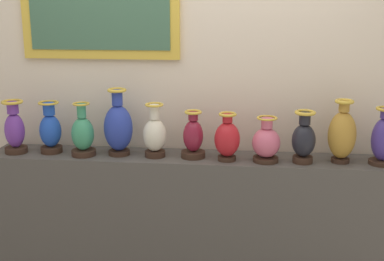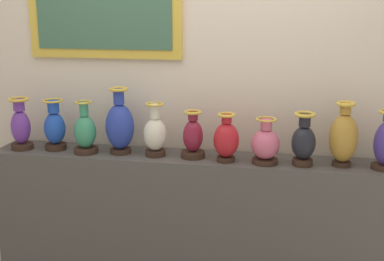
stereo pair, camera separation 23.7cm
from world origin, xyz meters
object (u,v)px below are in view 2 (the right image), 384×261
vase_crimson (226,140)px  vase_ochre (343,137)px  vase_jade (85,133)px  vase_onyx (304,142)px  vase_rose (265,144)px  vase_cobalt (120,126)px  vase_burgundy (193,138)px  vase_sapphire (55,128)px  vase_violet (21,126)px  vase_ivory (155,134)px

vase_crimson → vase_ochre: size_ratio=0.77×
vase_jade → vase_onyx: 1.39m
vase_onyx → vase_rose: bearing=-179.4°
vase_cobalt → vase_onyx: size_ratio=1.33×
vase_burgundy → vase_ochre: bearing=-0.3°
vase_sapphire → vase_crimson: vase_sapphire is taller
vase_cobalt → vase_rose: (0.94, -0.05, -0.06)m
vase_violet → vase_onyx: bearing=-0.5°
vase_ivory → vase_violet: bearing=-179.2°
vase_onyx → vase_ochre: size_ratio=0.83×
vase_ochre → vase_burgundy: bearing=179.7°
vase_burgundy → vase_rose: vase_burgundy is taller
vase_sapphire → vase_ochre: bearing=-0.4°
vase_jade → vase_rose: size_ratio=1.22×
vase_cobalt → vase_burgundy: size_ratio=1.43×
vase_crimson → vase_onyx: (0.47, 0.00, 0.01)m
vase_crimson → vase_onyx: size_ratio=0.93×
vase_sapphire → vase_burgundy: (0.94, -0.01, -0.02)m
vase_jade → vase_burgundy: size_ratio=1.14×
vase_sapphire → vase_jade: vase_jade is taller
vase_sapphire → vase_jade: 0.23m
vase_cobalt → vase_onyx: 1.17m
vase_crimson → vase_rose: bearing=0.5°
vase_jade → vase_ivory: (0.46, 0.02, 0.01)m
vase_crimson → vase_ochre: vase_ochre is taller
vase_rose → vase_sapphire: bearing=178.0°
vase_violet → vase_ivory: size_ratio=1.01×
vase_sapphire → vase_onyx: bearing=-1.6°
vase_crimson → vase_rose: vase_crimson is taller
vase_violet → vase_jade: vase_violet is taller
vase_ivory → vase_burgundy: (0.24, 0.01, -0.01)m
vase_burgundy → vase_jade: bearing=-177.4°
vase_sapphire → vase_crimson: 1.15m
vase_cobalt → vase_ivory: bearing=-3.6°
vase_jade → vase_rose: (1.16, -0.01, -0.02)m
vase_sapphire → vase_cobalt: bearing=-0.1°
vase_ochre → vase_sapphire: bearing=179.6°
vase_jade → vase_ivory: 0.46m
vase_ivory → vase_ochre: (1.16, 0.00, 0.03)m
vase_cobalt → vase_ivory: vase_cobalt is taller
vase_onyx → vase_violet: bearing=179.5°
vase_ivory → vase_burgundy: 0.25m
vase_violet → vase_crimson: 1.38m
vase_rose → vase_violet: bearing=179.3°
vase_violet → vase_onyx: 1.85m
vase_ochre → vase_cobalt: bearing=179.5°
vase_burgundy → vase_sapphire: bearing=179.5°
vase_rose → vase_onyx: (0.23, 0.00, 0.03)m
vase_sapphire → vase_burgundy: 0.94m
vase_violet → vase_ivory: bearing=0.8°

